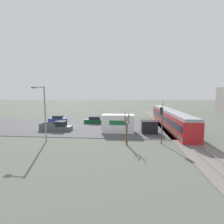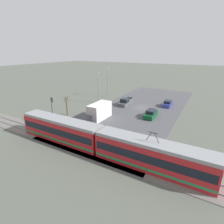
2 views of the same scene
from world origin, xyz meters
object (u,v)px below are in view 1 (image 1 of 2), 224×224
at_px(sedan_car_1, 95,120).
at_px(street_lamp_mid_block, 44,110).
at_px(pickup_truck, 57,127).
at_px(traffic_light_pole, 162,120).
at_px(box_truck, 125,124).
at_px(sedan_car_0, 58,119).
at_px(light_rail_tram, 169,118).
at_px(street_tree, 127,131).

distance_m(sedan_car_1, street_lamp_mid_block, 17.02).
xyz_separation_m(pickup_truck, traffic_light_pole, (6.94, 18.15, 2.60)).
xyz_separation_m(sedan_car_1, traffic_light_pole, (15.44, 12.51, 2.60)).
xyz_separation_m(box_truck, sedan_car_0, (-10.31, -16.92, -0.86)).
height_order(pickup_truck, sedan_car_1, pickup_truck).
relative_size(pickup_truck, sedan_car_1, 1.25).
xyz_separation_m(box_truck, street_lamp_mid_block, (6.97, -11.73, 3.10)).
relative_size(light_rail_tram, street_tree, 6.49).
bearing_deg(traffic_light_pole, street_lamp_mid_block, -88.18).
bearing_deg(pickup_truck, sedan_car_0, -158.38).
bearing_deg(box_truck, pickup_truck, -92.21).
distance_m(street_tree, street_lamp_mid_block, 12.31).
xyz_separation_m(box_truck, traffic_light_pole, (6.43, 5.12, 1.79)).
bearing_deg(traffic_light_pole, light_rail_tram, 163.03).
relative_size(light_rail_tram, sedan_car_0, 6.78).
distance_m(sedan_car_0, sedan_car_1, 9.62).
height_order(street_tree, street_lamp_mid_block, street_lamp_mid_block).
xyz_separation_m(pickup_truck, sedan_car_1, (-8.51, 5.64, -0.00)).
bearing_deg(street_lamp_mid_block, street_tree, 87.69).
relative_size(pickup_truck, street_tree, 1.34).
bearing_deg(traffic_light_pole, street_tree, -78.12).
relative_size(traffic_light_pole, street_tree, 1.18).
relative_size(box_truck, traffic_light_pole, 1.89).
relative_size(street_tree, street_lamp_mid_block, 0.54).
bearing_deg(light_rail_tram, box_truck, -52.49).
xyz_separation_m(light_rail_tram, sedan_car_1, (-1.91, -16.64, -1.05)).
height_order(box_truck, street_lamp_mid_block, street_lamp_mid_block).
relative_size(sedan_car_1, traffic_light_pole, 0.91).
distance_m(sedan_car_0, traffic_light_pole, 27.80).
bearing_deg(street_tree, light_rail_tram, 148.34).
relative_size(sedan_car_1, street_lamp_mid_block, 0.58).
height_order(light_rail_tram, street_lamp_mid_block, street_lamp_mid_block).
bearing_deg(light_rail_tram, street_lamp_mid_block, -56.16).
bearing_deg(light_rail_tram, traffic_light_pole, -16.97).
xyz_separation_m(traffic_light_pole, street_tree, (1.02, -4.84, -1.35)).
distance_m(pickup_truck, street_lamp_mid_block, 8.54).
bearing_deg(street_lamp_mid_block, sedan_car_1, 164.79).
bearing_deg(box_truck, sedan_car_0, -121.35).
distance_m(light_rail_tram, box_truck, 11.66).
height_order(box_truck, sedan_car_0, box_truck).
height_order(light_rail_tram, pickup_truck, light_rail_tram).
bearing_deg(box_truck, light_rail_tram, 127.51).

